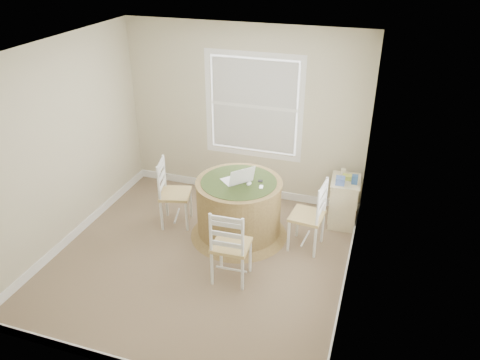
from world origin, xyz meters
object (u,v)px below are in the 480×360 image
(laptop, at_px, (238,179))
(chair_right, at_px, (307,215))
(round_table, at_px, (239,206))
(chair_left, at_px, (175,194))
(corner_chest, at_px, (343,202))
(chair_near, at_px, (231,245))

(laptop, bearing_deg, chair_right, 132.31)
(round_table, height_order, chair_right, chair_right)
(chair_right, height_order, laptop, laptop)
(chair_left, bearing_deg, laptop, -104.21)
(corner_chest, bearing_deg, laptop, -154.98)
(chair_left, height_order, corner_chest, chair_left)
(chair_near, relative_size, chair_right, 1.00)
(chair_near, xyz_separation_m, chair_right, (0.71, 0.90, 0.00))
(corner_chest, bearing_deg, round_table, -154.52)
(laptop, relative_size, corner_chest, 0.69)
(chair_right, xyz_separation_m, laptop, (-0.93, 0.00, 0.37))
(round_table, xyz_separation_m, chair_near, (0.20, -0.89, 0.03))
(laptop, height_order, corner_chest, laptop)
(chair_near, bearing_deg, laptop, -78.81)
(laptop, bearing_deg, chair_left, -46.72)
(chair_near, distance_m, chair_right, 1.14)
(round_table, relative_size, corner_chest, 1.92)
(round_table, distance_m, chair_left, 0.92)
(chair_left, bearing_deg, round_table, -104.51)
(chair_left, distance_m, laptop, 0.98)
(chair_right, xyz_separation_m, corner_chest, (0.38, 0.72, -0.13))
(round_table, bearing_deg, chair_right, -9.93)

